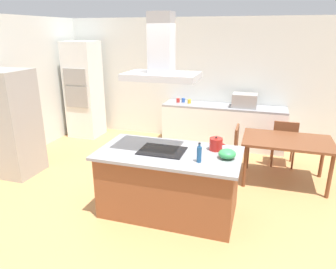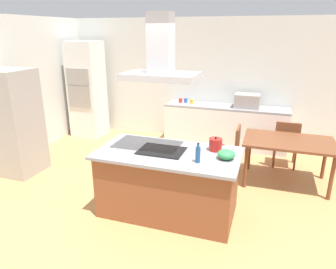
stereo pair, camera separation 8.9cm
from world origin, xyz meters
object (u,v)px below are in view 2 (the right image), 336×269
Objects in this scene: countertop_microwave at (247,101)px; refrigerator at (12,123)px; coffee_mug_yellow at (192,101)px; range_hood at (161,58)px; cooktop at (161,151)px; mixing_bowl at (226,154)px; olive_oil_bottle at (198,154)px; dining_table at (289,145)px; coffee_mug_red at (181,100)px; coffee_mug_blue at (186,100)px; wall_oven_stack at (87,90)px; chair_at_left_end at (231,148)px; chair_facing_back_wall at (286,141)px; tea_kettle at (216,144)px.

refrigerator reaches higher than countertop_microwave.
coffee_mug_yellow is 3.11m from range_hood.
refrigerator is at bearing 171.94° from cooktop.
refrigerator is at bearing 173.90° from mixing_bowl.
coffee_mug_yellow is at bearing -179.68° from countertop_microwave.
olive_oil_bottle is 2.02m from dining_table.
mixing_bowl is at bearing -67.71° from coffee_mug_yellow.
coffee_mug_red reaches higher than dining_table.
coffee_mug_blue is 0.10× the size of range_hood.
chair_at_left_end is at bearing -18.79° from wall_oven_stack.
cooktop is 6.67× the size of coffee_mug_blue.
dining_table is (1.66, 1.44, -0.24)m from cooktop.
countertop_microwave is at bearing 73.40° from range_hood.
coffee_mug_blue is at bearing 177.19° from countertop_microwave.
coffee_mug_red is at bearing 101.40° from range_hood.
coffee_mug_blue is (0.11, 0.05, 0.00)m from coffee_mug_red.
wall_oven_stack reaches higher than dining_table.
chair_facing_back_wall is (2.25, -0.80, -0.44)m from coffee_mug_red.
countertop_microwave is (0.32, 3.09, 0.03)m from olive_oil_bottle.
coffee_mug_blue is 1.00× the size of coffee_mug_yellow.
wall_oven_stack is at bearing 136.66° from range_hood.
countertop_microwave is 3.19m from range_hood.
refrigerator is (-2.30, -2.49, -0.03)m from coffee_mug_red.
chair_at_left_end and chair_facing_back_wall have the same top height.
chair_facing_back_wall is at bearing 61.93° from tea_kettle.
wall_oven_stack reaches higher than coffee_mug_blue.
olive_oil_bottle is at bearing -10.18° from refrigerator.
tea_kettle reaches higher than chair_facing_back_wall.
wall_oven_stack is at bearing 173.07° from chair_facing_back_wall.
refrigerator is at bearing -92.05° from wall_oven_stack.
tea_kettle is at bearing -2.51° from refrigerator.
chair_at_left_end is 2.27m from range_hood.
chair_at_left_end is at bearing 94.25° from mixing_bowl.
olive_oil_bottle is 0.28× the size of chair_facing_back_wall.
cooktop is 0.43× the size of dining_table.
coffee_mug_red is 3.18m from range_hood.
tea_kettle reaches higher than coffee_mug_blue.
olive_oil_bottle reaches higher than coffee_mug_blue.
refrigerator is at bearing -164.16° from chair_at_left_end.
olive_oil_bottle is (-0.13, -0.46, 0.02)m from tea_kettle.
mixing_bowl is at bearing -6.10° from refrigerator.
coffee_mug_red and coffee_mug_yellow have the same top height.
tea_kettle is at bearing 20.53° from range_hood.
tea_kettle is 0.10× the size of wall_oven_stack.
dining_table is at bearing -33.05° from coffee_mug_red.
countertop_microwave is (0.18, 2.63, 0.06)m from tea_kettle.
refrigerator is at bearing 177.49° from tea_kettle.
wall_oven_stack is 3.98m from range_hood.
dining_table is 1.56× the size of range_hood.
dining_table is (4.47, -1.21, -0.43)m from wall_oven_stack.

